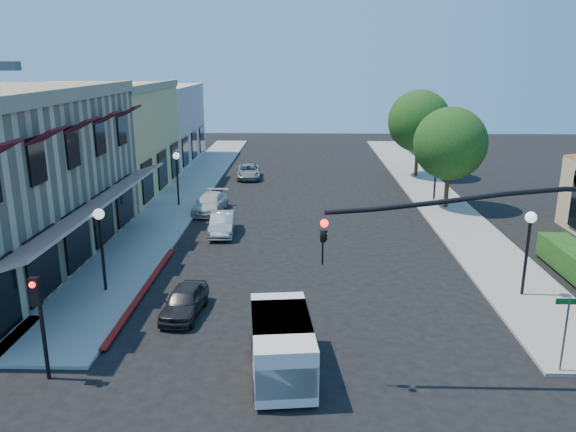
{
  "coord_description": "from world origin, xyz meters",
  "views": [
    {
      "loc": [
        -0.38,
        -13.25,
        9.27
      ],
      "look_at": [
        -1.04,
        10.6,
        2.6
      ],
      "focal_mm": 35.0,
      "sensor_mm": 36.0,
      "label": 1
    }
  ],
  "objects_px": {
    "lamppost_right_near": "(529,232)",
    "parked_car_d": "(249,172)",
    "street_tree_b": "(419,121)",
    "street_name_sign": "(566,323)",
    "lamppost_left_near": "(100,229)",
    "white_van": "(282,343)",
    "parked_car_a": "(184,301)",
    "lamppost_right_far": "(436,161)",
    "signal_mast_arm": "(529,255)",
    "lamppost_left_far": "(177,165)",
    "parked_car_b": "(222,224)",
    "parked_car_c": "(210,203)",
    "street_tree_a": "(450,144)",
    "secondary_signal": "(39,309)"
  },
  "relations": [
    {
      "from": "parked_car_d",
      "to": "parked_car_b",
      "type": "bearing_deg",
      "value": -95.02
    },
    {
      "from": "lamppost_right_near",
      "to": "signal_mast_arm",
      "type": "bearing_deg",
      "value": -112.12
    },
    {
      "from": "signal_mast_arm",
      "to": "lamppost_right_far",
      "type": "relative_size",
      "value": 2.24
    },
    {
      "from": "secondary_signal",
      "to": "street_name_sign",
      "type": "relative_size",
      "value": 1.33
    },
    {
      "from": "lamppost_right_far",
      "to": "street_tree_b",
      "type": "bearing_deg",
      "value": 87.85
    },
    {
      "from": "street_name_sign",
      "to": "white_van",
      "type": "xyz_separation_m",
      "value": [
        -8.5,
        -0.24,
        -0.66
      ]
    },
    {
      "from": "street_tree_a",
      "to": "parked_car_d",
      "type": "height_order",
      "value": "street_tree_a"
    },
    {
      "from": "street_tree_b",
      "to": "signal_mast_arm",
      "type": "relative_size",
      "value": 0.88
    },
    {
      "from": "signal_mast_arm",
      "to": "street_name_sign",
      "type": "relative_size",
      "value": 3.2
    },
    {
      "from": "lamppost_right_near",
      "to": "parked_car_b",
      "type": "distance_m",
      "value": 15.74
    },
    {
      "from": "street_name_sign",
      "to": "lamppost_left_far",
      "type": "xyz_separation_m",
      "value": [
        -16.0,
        19.8,
        1.04
      ]
    },
    {
      "from": "street_tree_b",
      "to": "street_name_sign",
      "type": "xyz_separation_m",
      "value": [
        -1.3,
        -29.8,
        -2.85
      ]
    },
    {
      "from": "street_tree_a",
      "to": "signal_mast_arm",
      "type": "bearing_deg",
      "value": -98.17
    },
    {
      "from": "parked_car_c",
      "to": "street_tree_a",
      "type": "bearing_deg",
      "value": 11.42
    },
    {
      "from": "signal_mast_arm",
      "to": "street_tree_b",
      "type": "bearing_deg",
      "value": 84.49
    },
    {
      "from": "street_tree_a",
      "to": "lamppost_left_far",
      "type": "height_order",
      "value": "street_tree_a"
    },
    {
      "from": "signal_mast_arm",
      "to": "lamppost_right_far",
      "type": "xyz_separation_m",
      "value": [
        2.64,
        22.5,
        -1.35
      ]
    },
    {
      "from": "parked_car_a",
      "to": "street_name_sign",
      "type": "bearing_deg",
      "value": -12.5
    },
    {
      "from": "signal_mast_arm",
      "to": "parked_car_d",
      "type": "distance_m",
      "value": 31.73
    },
    {
      "from": "parked_car_c",
      "to": "street_name_sign",
      "type": "bearing_deg",
      "value": -47.11
    },
    {
      "from": "street_name_sign",
      "to": "lamppost_right_near",
      "type": "relative_size",
      "value": 0.7
    },
    {
      "from": "street_name_sign",
      "to": "lamppost_left_far",
      "type": "height_order",
      "value": "lamppost_left_far"
    },
    {
      "from": "street_tree_b",
      "to": "parked_car_d",
      "type": "relative_size",
      "value": 1.77
    },
    {
      "from": "street_tree_a",
      "to": "street_name_sign",
      "type": "relative_size",
      "value": 2.59
    },
    {
      "from": "signal_mast_arm",
      "to": "lamppost_left_far",
      "type": "xyz_separation_m",
      "value": [
        -14.36,
        20.5,
        -1.35
      ]
    },
    {
      "from": "lamppost_left_far",
      "to": "white_van",
      "type": "relative_size",
      "value": 0.85
    },
    {
      "from": "white_van",
      "to": "parked_car_a",
      "type": "distance_m",
      "value": 5.57
    },
    {
      "from": "street_tree_b",
      "to": "secondary_signal",
      "type": "distance_m",
      "value": 34.97
    },
    {
      "from": "signal_mast_arm",
      "to": "street_name_sign",
      "type": "bearing_deg",
      "value": 23.2
    },
    {
      "from": "street_tree_b",
      "to": "signal_mast_arm",
      "type": "distance_m",
      "value": 30.65
    },
    {
      "from": "secondary_signal",
      "to": "street_tree_a",
      "type": "bearing_deg",
      "value": 50.79
    },
    {
      "from": "street_tree_b",
      "to": "lamppost_right_near",
      "type": "bearing_deg",
      "value": -90.72
    },
    {
      "from": "street_tree_b",
      "to": "parked_car_a",
      "type": "height_order",
      "value": "street_tree_b"
    },
    {
      "from": "lamppost_right_near",
      "to": "parked_car_a",
      "type": "bearing_deg",
      "value": -171.45
    },
    {
      "from": "parked_car_a",
      "to": "lamppost_right_near",
      "type": "bearing_deg",
      "value": 13.22
    },
    {
      "from": "street_name_sign",
      "to": "signal_mast_arm",
      "type": "bearing_deg",
      "value": -156.8
    },
    {
      "from": "signal_mast_arm",
      "to": "parked_car_d",
      "type": "xyz_separation_m",
      "value": [
        -10.66,
        29.68,
        -3.54
      ]
    },
    {
      "from": "signal_mast_arm",
      "to": "lamppost_right_near",
      "type": "xyz_separation_m",
      "value": [
        2.64,
        6.5,
        -1.35
      ]
    },
    {
      "from": "signal_mast_arm",
      "to": "street_tree_a",
      "type": "bearing_deg",
      "value": 81.83
    },
    {
      "from": "secondary_signal",
      "to": "lamppost_left_near",
      "type": "relative_size",
      "value": 0.93
    },
    {
      "from": "parked_car_b",
      "to": "parked_car_c",
      "type": "bearing_deg",
      "value": 103.87
    },
    {
      "from": "street_name_sign",
      "to": "white_van",
      "type": "relative_size",
      "value": 0.59
    },
    {
      "from": "lamppost_right_near",
      "to": "parked_car_d",
      "type": "height_order",
      "value": "lamppost_right_near"
    },
    {
      "from": "lamppost_right_near",
      "to": "lamppost_left_near",
      "type": "bearing_deg",
      "value": 180.0
    },
    {
      "from": "parked_car_d",
      "to": "parked_car_a",
      "type": "bearing_deg",
      "value": -95.02
    },
    {
      "from": "lamppost_left_near",
      "to": "street_name_sign",
      "type": "bearing_deg",
      "value": -19.93
    },
    {
      "from": "street_tree_a",
      "to": "white_van",
      "type": "xyz_separation_m",
      "value": [
        -9.8,
        -20.04,
        -3.16
      ]
    },
    {
      "from": "street_tree_b",
      "to": "white_van",
      "type": "relative_size",
      "value": 1.67
    },
    {
      "from": "lamppost_right_near",
      "to": "parked_car_d",
      "type": "distance_m",
      "value": 26.81
    },
    {
      "from": "white_van",
      "to": "lamppost_left_far",
      "type": "bearing_deg",
      "value": 110.53
    }
  ]
}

